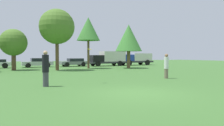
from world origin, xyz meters
name	(u,v)px	position (x,y,z in m)	size (l,w,h in m)	color
ground_plane	(138,93)	(0.00, 0.00, 0.00)	(120.00, 120.00, 0.00)	#3D6B2D
person_thrower	(46,68)	(-3.33, 3.97, 0.98)	(0.36, 0.36, 1.93)	#3F3F47
person_catcher	(166,66)	(5.29, 4.38, 0.92)	(0.32, 0.32, 1.80)	#726651
frisbee	(90,49)	(-0.71, 4.25, 2.05)	(0.26, 0.26, 0.06)	yellow
tree_1	(13,43)	(-4.44, 19.15, 3.15)	(3.07, 3.07, 4.72)	brown
tree_2	(57,27)	(-0.01, 16.74, 4.92)	(3.97, 3.97, 6.93)	brown
tree_3	(88,29)	(4.38, 18.48, 5.10)	(3.00, 3.00, 6.64)	brown
tree_4	(129,38)	(9.43, 16.80, 4.00)	(3.54, 3.54, 5.80)	brown
parked_car_silver	(38,62)	(-1.08, 24.76, 0.68)	(4.31, 2.08, 1.31)	#B2B2B7
parked_car_grey	(74,62)	(4.28, 24.72, 0.67)	(4.16, 2.13, 1.25)	slate
delivery_truck_black	(109,58)	(9.92, 24.08, 1.28)	(6.32, 2.48, 2.37)	#2D2D33
delivery_truck_blue	(136,58)	(15.58, 24.50, 1.19)	(6.11, 2.53, 2.07)	#2D2D33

